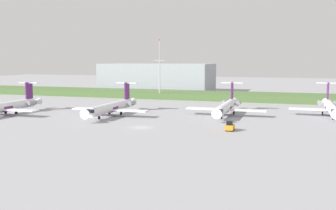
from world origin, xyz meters
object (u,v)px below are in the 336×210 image
regional_jet_third (227,106)px  regional_jet_fourth (330,107)px  regional_jet_second (112,107)px  antenna_mast (160,75)px  baggage_tug (230,126)px  regional_jet_nearest (6,106)px

regional_jet_third → regional_jet_fourth: 29.75m
regional_jet_second → antenna_mast: 47.20m
antenna_mast → baggage_tug: bearing=-57.9°
regional_jet_third → regional_jet_fourth: bearing=15.8°
regional_jet_nearest → regional_jet_fourth: (89.74, 27.53, 0.00)m
regional_jet_nearest → antenna_mast: size_ratio=1.28×
regional_jet_fourth → baggage_tug: regional_jet_fourth is taller
regional_jet_third → regional_jet_fourth: (28.62, 8.11, 0.00)m
regional_jet_second → antenna_mast: antenna_mast is taller
regional_jet_nearest → antenna_mast: 62.40m
baggage_tug → regional_jet_second: bearing=159.2°
regional_jet_nearest → antenna_mast: (28.09, 55.22, 7.49)m
regional_jet_second → regional_jet_fourth: size_ratio=1.00×
baggage_tug → regional_jet_nearest: bearing=175.6°
antenna_mast → baggage_tug: (37.76, -60.25, -9.02)m
regional_jet_second → baggage_tug: 38.57m
regional_jet_nearest → baggage_tug: 66.07m
regional_jet_second → antenna_mast: size_ratio=1.28×
regional_jet_fourth → antenna_mast: antenna_mast is taller
antenna_mast → regional_jet_nearest: bearing=-117.0°
regional_jet_third → baggage_tug: 24.96m
regional_jet_fourth → regional_jet_second: bearing=-162.5°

